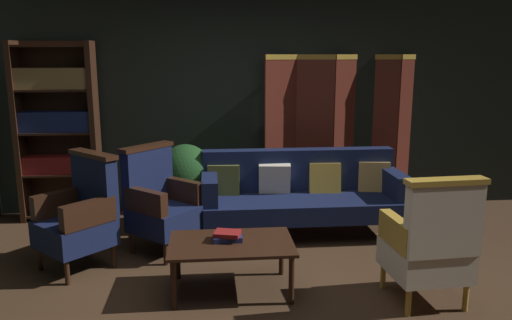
{
  "coord_description": "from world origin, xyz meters",
  "views": [
    {
      "loc": [
        -0.42,
        -3.7,
        1.9
      ],
      "look_at": [
        0.0,
        0.8,
        0.95
      ],
      "focal_mm": 35.3,
      "sensor_mm": 36.0,
      "label": 1
    }
  ],
  "objects_px": {
    "book_navy_cloth": "(227,238)",
    "velvet_couch": "(301,191)",
    "potted_plant": "(186,179)",
    "armchair_wing_left": "(80,215)",
    "coffee_table": "(231,247)",
    "armchair_gilt_accent": "(430,244)",
    "book_red_leather": "(227,234)",
    "folding_screen": "(347,130)",
    "armchair_wing_right": "(160,202)",
    "bookshelf": "(58,127)"
  },
  "relations": [
    {
      "from": "book_navy_cloth",
      "to": "velvet_couch",
      "type": "bearing_deg",
      "value": 56.89
    },
    {
      "from": "velvet_couch",
      "to": "potted_plant",
      "type": "relative_size",
      "value": 2.28
    },
    {
      "from": "velvet_couch",
      "to": "armchair_wing_left",
      "type": "distance_m",
      "value": 2.26
    },
    {
      "from": "coffee_table",
      "to": "armchair_gilt_accent",
      "type": "relative_size",
      "value": 0.96
    },
    {
      "from": "book_navy_cloth",
      "to": "coffee_table",
      "type": "bearing_deg",
      "value": -49.8
    },
    {
      "from": "coffee_table",
      "to": "book_red_leather",
      "type": "distance_m",
      "value": 0.12
    },
    {
      "from": "armchair_gilt_accent",
      "to": "book_red_leather",
      "type": "distance_m",
      "value": 1.58
    },
    {
      "from": "folding_screen",
      "to": "book_red_leather",
      "type": "height_order",
      "value": "folding_screen"
    },
    {
      "from": "velvet_couch",
      "to": "armchair_gilt_accent",
      "type": "distance_m",
      "value": 1.82
    },
    {
      "from": "armchair_gilt_accent",
      "to": "potted_plant",
      "type": "xyz_separation_m",
      "value": [
        -1.93,
        2.01,
        0.05
      ]
    },
    {
      "from": "armchair_wing_right",
      "to": "potted_plant",
      "type": "relative_size",
      "value": 1.12
    },
    {
      "from": "bookshelf",
      "to": "armchair_wing_left",
      "type": "distance_m",
      "value": 1.67
    },
    {
      "from": "book_red_leather",
      "to": "velvet_couch",
      "type": "bearing_deg",
      "value": 56.89
    },
    {
      "from": "bookshelf",
      "to": "armchair_gilt_accent",
      "type": "relative_size",
      "value": 1.97
    },
    {
      "from": "potted_plant",
      "to": "book_red_leather",
      "type": "xyz_separation_m",
      "value": [
        0.4,
        -1.62,
        -0.06
      ]
    },
    {
      "from": "armchair_gilt_accent",
      "to": "book_red_leather",
      "type": "xyz_separation_m",
      "value": [
        -1.53,
        0.39,
        -0.01
      ]
    },
    {
      "from": "velvet_couch",
      "to": "coffee_table",
      "type": "height_order",
      "value": "velvet_couch"
    },
    {
      "from": "bookshelf",
      "to": "book_red_leather",
      "type": "bearing_deg",
      "value": -47.56
    },
    {
      "from": "folding_screen",
      "to": "armchair_gilt_accent",
      "type": "xyz_separation_m",
      "value": [
        -0.04,
        -2.57,
        -0.5
      ]
    },
    {
      "from": "armchair_wing_left",
      "to": "armchair_wing_right",
      "type": "distance_m",
      "value": 0.75
    },
    {
      "from": "armchair_gilt_accent",
      "to": "book_navy_cloth",
      "type": "bearing_deg",
      "value": 165.8
    },
    {
      "from": "velvet_couch",
      "to": "book_navy_cloth",
      "type": "distance_m",
      "value": 1.54
    },
    {
      "from": "velvet_couch",
      "to": "coffee_table",
      "type": "relative_size",
      "value": 2.12
    },
    {
      "from": "armchair_gilt_accent",
      "to": "armchair_wing_right",
      "type": "relative_size",
      "value": 1.0
    },
    {
      "from": "book_navy_cloth",
      "to": "book_red_leather",
      "type": "distance_m",
      "value": 0.04
    },
    {
      "from": "armchair_gilt_accent",
      "to": "armchair_wing_left",
      "type": "bearing_deg",
      "value": 161.23
    },
    {
      "from": "velvet_couch",
      "to": "armchair_wing_right",
      "type": "xyz_separation_m",
      "value": [
        -1.46,
        -0.39,
        0.03
      ]
    },
    {
      "from": "coffee_table",
      "to": "velvet_couch",
      "type": "bearing_deg",
      "value": 58.51
    },
    {
      "from": "book_navy_cloth",
      "to": "potted_plant",
      "type": "bearing_deg",
      "value": 103.8
    },
    {
      "from": "folding_screen",
      "to": "armchair_wing_left",
      "type": "relative_size",
      "value": 2.02
    },
    {
      "from": "armchair_wing_left",
      "to": "book_red_leather",
      "type": "bearing_deg",
      "value": -23.87
    },
    {
      "from": "armchair_gilt_accent",
      "to": "armchair_wing_right",
      "type": "distance_m",
      "value": 2.51
    },
    {
      "from": "armchair_gilt_accent",
      "to": "potted_plant",
      "type": "height_order",
      "value": "armchair_gilt_accent"
    },
    {
      "from": "coffee_table",
      "to": "book_navy_cloth",
      "type": "relative_size",
      "value": 4.3
    },
    {
      "from": "potted_plant",
      "to": "book_navy_cloth",
      "type": "relative_size",
      "value": 4.01
    },
    {
      "from": "folding_screen",
      "to": "armchair_wing_left",
      "type": "bearing_deg",
      "value": -150.7
    },
    {
      "from": "potted_plant",
      "to": "book_red_leather",
      "type": "distance_m",
      "value": 1.67
    },
    {
      "from": "velvet_couch",
      "to": "book_red_leather",
      "type": "distance_m",
      "value": 1.54
    },
    {
      "from": "coffee_table",
      "to": "folding_screen",
      "type": "bearing_deg",
      "value": 55.19
    },
    {
      "from": "bookshelf",
      "to": "coffee_table",
      "type": "height_order",
      "value": "bookshelf"
    },
    {
      "from": "book_red_leather",
      "to": "armchair_wing_left",
      "type": "bearing_deg",
      "value": 156.13
    },
    {
      "from": "armchair_gilt_accent",
      "to": "folding_screen",
      "type": "bearing_deg",
      "value": 89.12
    },
    {
      "from": "velvet_couch",
      "to": "armchair_wing_right",
      "type": "relative_size",
      "value": 2.04
    },
    {
      "from": "coffee_table",
      "to": "armchair_wing_left",
      "type": "xyz_separation_m",
      "value": [
        -1.32,
        0.61,
        0.12
      ]
    },
    {
      "from": "bookshelf",
      "to": "armchair_wing_right",
      "type": "xyz_separation_m",
      "value": [
        1.24,
        -1.13,
        -0.6
      ]
    },
    {
      "from": "armchair_wing_left",
      "to": "potted_plant",
      "type": "height_order",
      "value": "armchair_wing_left"
    },
    {
      "from": "folding_screen",
      "to": "book_navy_cloth",
      "type": "bearing_deg",
      "value": -125.75
    },
    {
      "from": "bookshelf",
      "to": "armchair_gilt_accent",
      "type": "xyz_separation_m",
      "value": [
        3.39,
        -2.42,
        -0.6
      ]
    },
    {
      "from": "armchair_wing_right",
      "to": "potted_plant",
      "type": "xyz_separation_m",
      "value": [
        0.22,
        0.72,
        0.05
      ]
    },
    {
      "from": "coffee_table",
      "to": "book_red_leather",
      "type": "height_order",
      "value": "book_red_leather"
    }
  ]
}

